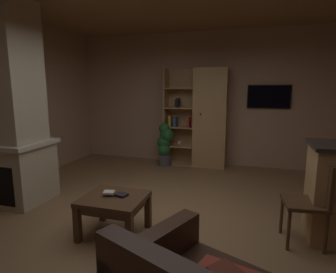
{
  "coord_description": "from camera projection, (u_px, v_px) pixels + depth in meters",
  "views": [
    {
      "loc": [
        1.04,
        -3.07,
        1.69
      ],
      "look_at": [
        0.0,
        0.4,
        1.05
      ],
      "focal_mm": 29.91,
      "sensor_mm": 36.0,
      "label": 1
    }
  ],
  "objects": [
    {
      "name": "stone_fireplace",
      "position": [
        10.0,
        115.0,
        4.03
      ],
      "size": [
        1.0,
        0.84,
        2.86
      ],
      "color": "#BCAD8E",
      "rests_on": "ground"
    },
    {
      "name": "window_pane_back",
      "position": [
        179.0,
        109.0,
        6.29
      ],
      "size": [
        0.77,
        0.01,
        0.78
      ],
      "primitive_type": "cube",
      "color": "white"
    },
    {
      "name": "wall_back",
      "position": [
        203.0,
        99.0,
        6.13
      ],
      "size": [
        5.82,
        0.06,
        2.86
      ],
      "primitive_type": "cube",
      "color": "tan",
      "rests_on": "ground"
    },
    {
      "name": "wall_mounted_tv",
      "position": [
        269.0,
        97.0,
        5.68
      ],
      "size": [
        0.84,
        0.06,
        0.47
      ],
      "color": "black"
    },
    {
      "name": "bookshelf_cabinet",
      "position": [
        206.0,
        119.0,
        5.91
      ],
      "size": [
        1.32,
        0.41,
        2.08
      ],
      "color": "tan",
      "rests_on": "ground"
    },
    {
      "name": "table_book_1",
      "position": [
        109.0,
        192.0,
        3.21
      ],
      "size": [
        0.14,
        0.13,
        0.02
      ],
      "primitive_type": "cube",
      "rotation": [
        0.0,
        0.0,
        0.23
      ],
      "color": "beige",
      "rests_on": "coffee_table"
    },
    {
      "name": "dining_chair",
      "position": [
        313.0,
        198.0,
        2.98
      ],
      "size": [
        0.46,
        0.46,
        0.92
      ],
      "color": "#4C331E",
      "rests_on": "ground"
    },
    {
      "name": "floor",
      "position": [
        159.0,
        225.0,
        3.49
      ],
      "size": [
        5.7,
        6.08,
        0.02
      ],
      "primitive_type": "cube",
      "color": "olive",
      "rests_on": "ground"
    },
    {
      "name": "potted_floor_plant",
      "position": [
        165.0,
        143.0,
        6.05
      ],
      "size": [
        0.37,
        0.34,
        0.93
      ],
      "color": "#4C4C51",
      "rests_on": "ground"
    },
    {
      "name": "coffee_table",
      "position": [
        114.0,
        204.0,
        3.2
      ],
      "size": [
        0.7,
        0.62,
        0.46
      ],
      "color": "#4C331E",
      "rests_on": "ground"
    },
    {
      "name": "table_book_0",
      "position": [
        121.0,
        195.0,
        3.2
      ],
      "size": [
        0.15,
        0.14,
        0.03
      ],
      "primitive_type": "cube",
      "rotation": [
        0.0,
        0.0,
        -0.24
      ],
      "color": "black",
      "rests_on": "coffee_table"
    }
  ]
}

